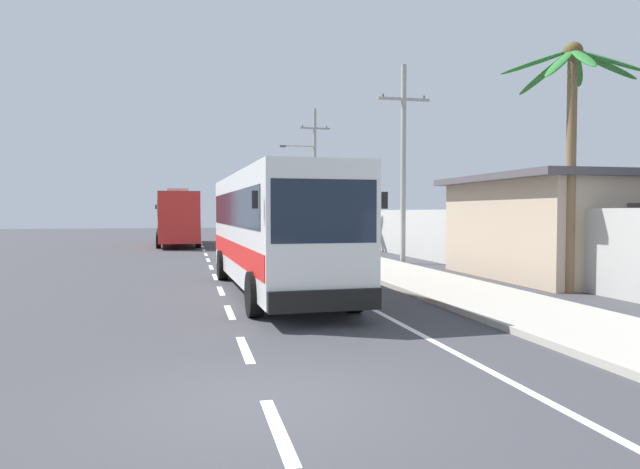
{
  "coord_description": "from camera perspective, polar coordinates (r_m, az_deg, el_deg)",
  "views": [
    {
      "loc": [
        -0.94,
        -7.18,
        2.39
      ],
      "look_at": [
        2.96,
        9.94,
        1.7
      ],
      "focal_mm": 32.55,
      "sensor_mm": 36.0,
      "label": 1
    }
  ],
  "objects": [
    {
      "name": "ground_plane",
      "position": [
        7.63,
        -5.29,
        -16.03
      ],
      "size": [
        160.0,
        160.0,
        0.0
      ],
      "primitive_type": "plane",
      "color": "#3A3A3F"
    },
    {
      "name": "sidewalk_kerb",
      "position": [
        18.99,
        11.38,
        -4.81
      ],
      "size": [
        3.2,
        90.0,
        0.14
      ],
      "primitive_type": "cube",
      "color": "#A8A399",
      "rests_on": "ground"
    },
    {
      "name": "lane_markings",
      "position": [
        22.24,
        -4.82,
        -3.91
      ],
      "size": [
        3.6,
        71.0,
        0.01
      ],
      "color": "white",
      "rests_on": "ground"
    },
    {
      "name": "boundary_wall",
      "position": [
        24.15,
        15.74,
        -0.55
      ],
      "size": [
        0.24,
        60.0,
        2.49
      ],
      "primitive_type": "cube",
      "color": "#B2B2AD",
      "rests_on": "ground"
    },
    {
      "name": "coach_bus_foreground",
      "position": [
        17.33,
        -4.61,
        0.82
      ],
      "size": [
        3.16,
        11.65,
        3.77
      ],
      "color": "silver",
      "rests_on": "ground"
    },
    {
      "name": "coach_bus_far_lane",
      "position": [
        42.59,
        -13.9,
        1.74
      ],
      "size": [
        3.37,
        11.92,
        3.96
      ],
      "color": "red",
      "rests_on": "ground"
    },
    {
      "name": "motorcycle_beside_bus",
      "position": [
        25.9,
        -2.44,
        -1.64
      ],
      "size": [
        0.56,
        1.96,
        1.54
      ],
      "color": "black",
      "rests_on": "ground"
    },
    {
      "name": "pedestrian_near_kerb",
      "position": [
        30.32,
        3.83,
        -0.39
      ],
      "size": [
        0.36,
        0.36,
        1.64
      ],
      "rotation": [
        0.0,
        0.0,
        1.74
      ],
      "color": "gold",
      "rests_on": "sidewalk_kerb"
    },
    {
      "name": "utility_pole_mid",
      "position": [
        26.97,
        8.19,
        7.22
      ],
      "size": [
        2.47,
        0.24,
        9.07
      ],
      "color": "#9E9E99",
      "rests_on": "ground"
    },
    {
      "name": "utility_pole_far",
      "position": [
        43.96,
        -0.64,
        6.16
      ],
      "size": [
        3.82,
        0.24,
        10.14
      ],
      "color": "#9E9E99",
      "rests_on": "ground"
    },
    {
      "name": "palm_nearest",
      "position": [
        36.16,
        1.11,
        4.66
      ],
      "size": [
        2.82,
        2.68,
        5.22
      ],
      "color": "brown",
      "rests_on": "ground"
    },
    {
      "name": "palm_second",
      "position": [
        18.72,
        23.54,
        11.36
      ],
      "size": [
        3.78,
        3.66,
        7.31
      ],
      "color": "brown",
      "rests_on": "ground"
    },
    {
      "name": "palm_third",
      "position": [
        44.26,
        2.91,
        4.13
      ],
      "size": [
        3.08,
        3.24,
        5.06
      ],
      "color": "brown",
      "rests_on": "ground"
    }
  ]
}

